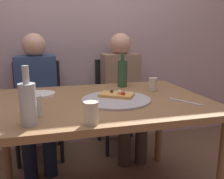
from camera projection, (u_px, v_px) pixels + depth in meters
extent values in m
cube|color=#B29EA3|center=(75.00, 20.00, 2.48)|extent=(6.00, 0.10, 2.60)
cube|color=olive|center=(98.00, 103.00, 1.61)|extent=(1.43, 0.97, 0.04)
cylinder|color=olive|center=(222.00, 175.00, 1.47)|extent=(0.06, 0.06, 0.71)
cylinder|color=olive|center=(5.00, 140.00, 1.93)|extent=(0.06, 0.06, 0.71)
cylinder|color=olive|center=(159.00, 124.00, 2.26)|extent=(0.06, 0.06, 0.71)
cylinder|color=#ADADB2|center=(116.00, 100.00, 1.59)|extent=(0.44, 0.44, 0.01)
cube|color=tan|center=(117.00, 95.00, 1.65)|extent=(0.26, 0.23, 0.02)
sphere|color=#EAD184|center=(119.00, 92.00, 1.64)|extent=(0.04, 0.04, 0.04)
sphere|color=#2D381E|center=(112.00, 91.00, 1.68)|extent=(0.02, 0.02, 0.02)
sphere|color=#B22D23|center=(123.00, 94.00, 1.61)|extent=(0.03, 0.03, 0.03)
cylinder|color=#2D5133|center=(122.00, 74.00, 1.98)|extent=(0.08, 0.08, 0.21)
cylinder|color=#2D5133|center=(123.00, 57.00, 1.95)|extent=(0.03, 0.03, 0.06)
cylinder|color=#B2BCC1|center=(28.00, 105.00, 1.15)|extent=(0.08, 0.08, 0.20)
cylinder|color=#B2BCC1|center=(26.00, 75.00, 1.12)|extent=(0.03, 0.03, 0.08)
cylinder|color=beige|center=(91.00, 113.00, 1.18)|extent=(0.07, 0.07, 0.11)
cylinder|color=#B7C6BC|center=(35.00, 106.00, 1.29)|extent=(0.07, 0.07, 0.11)
cylinder|color=beige|center=(153.00, 84.00, 1.84)|extent=(0.06, 0.06, 0.10)
cylinder|color=white|center=(40.00, 94.00, 1.72)|extent=(0.20, 0.20, 0.02)
cube|color=#B7B7BC|center=(185.00, 102.00, 1.56)|extent=(0.13, 0.20, 0.01)
cube|color=black|center=(39.00, 111.00, 2.33)|extent=(0.44, 0.44, 0.05)
cube|color=black|center=(37.00, 84.00, 2.47)|extent=(0.44, 0.04, 0.45)
cylinder|color=black|center=(62.00, 141.00, 2.25)|extent=(0.04, 0.04, 0.42)
cylinder|color=black|center=(17.00, 146.00, 2.16)|extent=(0.04, 0.04, 0.42)
cylinder|color=black|center=(59.00, 126.00, 2.61)|extent=(0.04, 0.04, 0.42)
cylinder|color=black|center=(21.00, 130.00, 2.51)|extent=(0.04, 0.04, 0.42)
cube|color=black|center=(121.00, 105.00, 2.53)|extent=(0.44, 0.44, 0.05)
cube|color=black|center=(115.00, 80.00, 2.67)|extent=(0.44, 0.04, 0.45)
cylinder|color=black|center=(144.00, 132.00, 2.46)|extent=(0.04, 0.04, 0.42)
cylinder|color=black|center=(107.00, 136.00, 2.36)|extent=(0.04, 0.04, 0.42)
cylinder|color=black|center=(132.00, 119.00, 2.82)|extent=(0.04, 0.04, 0.42)
cylinder|color=black|center=(99.00, 122.00, 2.72)|extent=(0.04, 0.04, 0.42)
cube|color=navy|center=(37.00, 84.00, 2.29)|extent=(0.36, 0.22, 0.52)
sphere|color=tan|center=(34.00, 45.00, 2.21)|extent=(0.21, 0.21, 0.21)
cylinder|color=black|center=(48.00, 117.00, 2.18)|extent=(0.12, 0.40, 0.12)
cylinder|color=black|center=(29.00, 119.00, 2.14)|extent=(0.12, 0.40, 0.12)
cylinder|color=black|center=(50.00, 151.00, 2.04)|extent=(0.11, 0.11, 0.45)
cylinder|color=black|center=(29.00, 153.00, 2.00)|extent=(0.11, 0.11, 0.45)
cube|color=#937A60|center=(120.00, 80.00, 2.49)|extent=(0.36, 0.22, 0.52)
sphere|color=tan|center=(121.00, 44.00, 2.41)|extent=(0.21, 0.21, 0.21)
cylinder|color=#3B3026|center=(134.00, 110.00, 2.39)|extent=(0.12, 0.40, 0.12)
cylinder|color=#3B3026|center=(118.00, 111.00, 2.34)|extent=(0.12, 0.40, 0.12)
cylinder|color=#3B3026|center=(141.00, 140.00, 2.25)|extent=(0.11, 0.11, 0.45)
cylinder|color=#3B3026|center=(124.00, 142.00, 2.21)|extent=(0.11, 0.11, 0.45)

